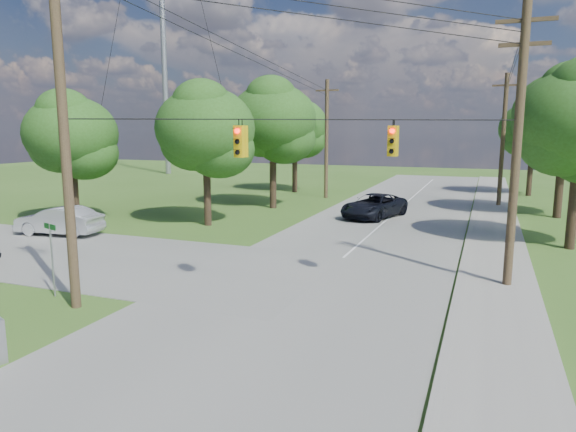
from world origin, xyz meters
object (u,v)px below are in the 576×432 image
at_px(pole_ne, 517,141).
at_px(pole_north_e, 503,139).
at_px(pole_north_w, 326,138).
at_px(car_cross_silver, 59,221).
at_px(pole_sw, 63,118).
at_px(car_main_north, 374,206).

bearing_deg(pole_ne, pole_north_e, 90.00).
height_order(pole_ne, pole_north_w, pole_ne).
distance_m(pole_north_w, car_cross_silver, 23.06).
xyz_separation_m(pole_north_w, car_cross_silver, (-9.21, -20.70, -4.29)).
distance_m(pole_sw, car_cross_silver, 14.16).
bearing_deg(car_cross_silver, pole_north_w, 149.49).
height_order(pole_north_e, car_cross_silver, pole_north_e).
bearing_deg(car_main_north, car_cross_silver, -124.85).
height_order(car_cross_silver, car_main_north, car_cross_silver).
distance_m(pole_north_e, car_main_north, 12.42).
bearing_deg(car_cross_silver, pole_sw, 40.67).
distance_m(pole_sw, car_main_north, 22.43).
relative_size(pole_north_e, pole_north_w, 1.00).
bearing_deg(pole_sw, car_cross_silver, 137.19).
bearing_deg(car_cross_silver, pole_ne, 80.26).
relative_size(pole_sw, pole_north_e, 1.20).
bearing_deg(pole_north_e, car_main_north, -132.61).
bearing_deg(pole_north_w, pole_sw, -89.23).
xyz_separation_m(pole_north_e, car_main_north, (-7.88, -8.57, -4.32)).
height_order(pole_north_e, pole_north_w, same).
height_order(pole_ne, pole_north_e, pole_ne).
bearing_deg(pole_north_w, car_main_north, -54.93).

